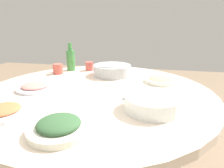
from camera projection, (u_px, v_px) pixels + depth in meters
The scene contains 10 objects.
round_dining_table at pixel (97, 106), 1.14m from camera, with size 1.30×1.30×0.77m.
rice_bowl at pixel (112, 70), 1.40m from camera, with size 0.27×0.27×0.08m.
soup_bowl at pixel (152, 103), 0.84m from camera, with size 0.25×0.27×0.06m.
dish_tofu_braise at pixel (3, 111), 0.80m from camera, with size 0.22×0.22×0.04m.
dish_shrimp at pixel (35, 87), 1.11m from camera, with size 0.21×0.21×0.04m.
dish_greens at pixel (58, 126), 0.67m from camera, with size 0.22×0.22×0.05m.
dish_noodles at pixel (161, 80), 1.24m from camera, with size 0.20×0.20×0.04m.
green_bottle at pixel (71, 59), 1.54m from camera, with size 0.06×0.06×0.22m.
tea_cup_near at pixel (89, 66), 1.55m from camera, with size 0.06×0.06×0.07m, color #CB544B.
tea_cup_far at pixel (58, 69), 1.45m from camera, with size 0.07×0.07×0.07m, color #C75448.
Camera 1 is at (-1.01, -0.30, 1.14)m, focal length 31.08 mm.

